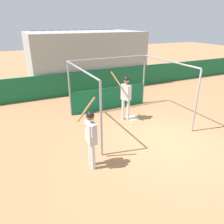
# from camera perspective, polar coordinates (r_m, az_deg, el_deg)

# --- Properties ---
(ground_plane) EXTENTS (60.00, 60.00, 0.00)m
(ground_plane) POSITION_cam_1_polar(r_m,az_deg,el_deg) (7.96, 14.86, -7.83)
(ground_plane) COLOR #A8754C
(outfield_wall) EXTENTS (24.00, 0.12, 1.29)m
(outfield_wall) POSITION_cam_1_polar(r_m,az_deg,el_deg) (13.15, -3.89, 8.11)
(outfield_wall) COLOR #196038
(outfield_wall) RESTS_ON ground
(bleacher_section) EXTENTS (7.05, 4.00, 3.37)m
(bleacher_section) POSITION_cam_1_polar(r_m,az_deg,el_deg) (14.84, -7.07, 13.75)
(bleacher_section) COLOR #9E9E99
(bleacher_section) RESTS_ON ground
(batting_cage) EXTENTS (3.86, 3.57, 2.45)m
(batting_cage) POSITION_cam_1_polar(r_m,az_deg,el_deg) (9.72, 0.90, 5.51)
(batting_cage) COLOR gray
(batting_cage) RESTS_ON ground
(home_plate) EXTENTS (0.44, 0.44, 0.02)m
(home_plate) POSITION_cam_1_polar(r_m,az_deg,el_deg) (9.63, 5.33, -1.53)
(home_plate) COLOR white
(home_plate) RESTS_ON ground
(player_batter) EXTENTS (0.65, 0.77, 2.05)m
(player_batter) POSITION_cam_1_polar(r_m,az_deg,el_deg) (9.05, 3.60, 4.76)
(player_batter) COLOR silver
(player_batter) RESTS_ON ground
(player_waiting) EXTENTS (0.52, 0.77, 2.04)m
(player_waiting) POSITION_cam_1_polar(r_m,az_deg,el_deg) (6.05, -5.57, -5.88)
(player_waiting) COLOR silver
(player_waiting) RESTS_ON ground
(baseball) EXTENTS (0.07, 0.07, 0.07)m
(baseball) POSITION_cam_1_polar(r_m,az_deg,el_deg) (9.00, 5.30, -3.11)
(baseball) COLOR white
(baseball) RESTS_ON ground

